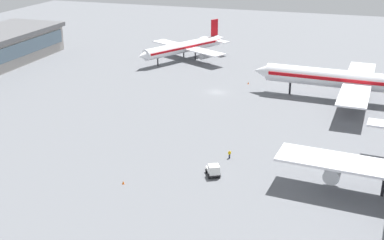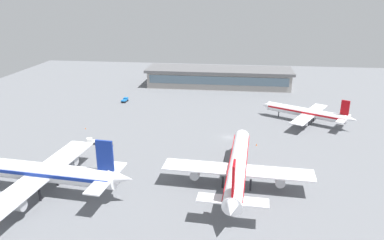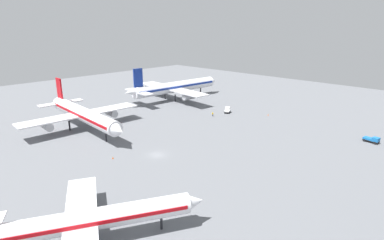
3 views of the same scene
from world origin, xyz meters
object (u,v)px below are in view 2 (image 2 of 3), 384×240
(airplane_taxiing, at_px, (307,113))
(pushback_tractor, at_px, (125,100))
(safety_cone_near_gate, at_px, (85,128))
(ground_crew_worker, at_px, (112,144))
(baggage_tug, at_px, (91,141))
(safety_cone_mid_apron, at_px, (257,145))
(airplane_distant, at_px, (36,171))
(airplane_at_gate, at_px, (238,166))

(airplane_taxiing, distance_m, pushback_tractor, 85.20)
(safety_cone_near_gate, bearing_deg, ground_crew_worker, 136.78)
(baggage_tug, bearing_deg, safety_cone_mid_apron, 156.64)
(airplane_distant, distance_m, pushback_tractor, 85.69)
(airplane_at_gate, xyz_separation_m, safety_cone_near_gate, (59.38, -36.29, -5.36))
(airplane_distant, relative_size, pushback_tractor, 11.83)
(pushback_tractor, xyz_separation_m, safety_cone_near_gate, (4.27, 38.44, -0.67))
(airplane_at_gate, relative_size, safety_cone_mid_apron, 85.28)
(airplane_distant, xyz_separation_m, pushback_tractor, (2.28, -85.50, -5.08))
(airplane_distant, xyz_separation_m, ground_crew_worker, (-9.60, -31.88, -5.20))
(airplane_taxiing, height_order, safety_cone_mid_apron, airplane_taxiing)
(safety_cone_near_gate, relative_size, safety_cone_mid_apron, 1.00)
(airplane_at_gate, height_order, airplane_distant, airplane_distant)
(ground_crew_worker, bearing_deg, airplane_at_gate, 132.56)
(pushback_tractor, bearing_deg, safety_cone_mid_apron, -118.80)
(airplane_taxiing, distance_m, safety_cone_mid_apron, 34.23)
(pushback_tractor, bearing_deg, airplane_taxiing, -95.27)
(airplane_at_gate, distance_m, pushback_tractor, 92.97)
(ground_crew_worker, bearing_deg, safety_cone_mid_apron, 166.65)
(airplane_distant, distance_m, baggage_tug, 33.23)
(ground_crew_worker, bearing_deg, airplane_distant, 51.82)
(baggage_tug, relative_size, safety_cone_near_gate, 6.21)
(airplane_at_gate, distance_m, airplane_distant, 53.91)
(airplane_distant, xyz_separation_m, safety_cone_near_gate, (6.56, -47.06, -5.75))
(airplane_taxiing, bearing_deg, airplane_distant, 67.43)
(pushback_tractor, xyz_separation_m, safety_cone_mid_apron, (-61.66, 46.57, -0.67))
(airplane_distant, height_order, safety_cone_mid_apron, airplane_distant)
(baggage_tug, bearing_deg, airplane_at_gate, 127.41)
(safety_cone_near_gate, bearing_deg, airplane_at_gate, 148.57)
(airplane_distant, relative_size, baggage_tug, 14.68)
(airplane_at_gate, bearing_deg, airplane_distant, 104.76)
(airplane_taxiing, bearing_deg, baggage_tug, 50.75)
(airplane_at_gate, xyz_separation_m, pushback_tractor, (55.10, -74.73, -4.69))
(pushback_tractor, bearing_deg, ground_crew_worker, -159.24)
(safety_cone_near_gate, bearing_deg, airplane_distant, 97.93)
(pushback_tractor, bearing_deg, baggage_tug, -167.72)
(airplane_at_gate, relative_size, airplane_taxiing, 1.43)
(pushback_tractor, relative_size, safety_cone_mid_apron, 7.71)
(airplane_taxiing, bearing_deg, pushback_tractor, 14.72)
(baggage_tug, bearing_deg, airplane_taxiing, 173.13)
(airplane_distant, distance_m, safety_cone_mid_apron, 71.23)
(airplane_at_gate, xyz_separation_m, airplane_distant, (52.82, 10.77, 0.39))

